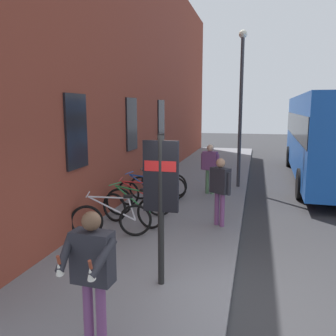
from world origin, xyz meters
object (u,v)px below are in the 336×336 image
(bicycle_nearest_sign, at_px, (139,201))
(street_lamp, at_px, (241,97))
(bicycle_leaning_wall, at_px, (158,187))
(pedestrian_by_facade, at_px, (220,185))
(bicycle_far_end, at_px, (112,220))
(transit_info_sign, at_px, (161,186))
(bicycle_mid_rack, at_px, (164,182))
(tourist_with_hotdogs, at_px, (92,266))
(bicycle_by_door, at_px, (145,194))
(bicycle_beside_lamp, at_px, (132,209))
(city_bus, at_px, (328,133))
(pedestrian_near_bus, at_px, (210,164))

(bicycle_nearest_sign, xyz_separation_m, street_lamp, (4.18, -2.31, 2.77))
(bicycle_leaning_wall, bearing_deg, pedestrian_by_facade, -133.71)
(bicycle_far_end, height_order, transit_info_sign, transit_info_sign)
(transit_info_sign, relative_size, pedestrian_by_facade, 1.48)
(bicycle_nearest_sign, xyz_separation_m, pedestrian_by_facade, (-0.29, -2.10, 0.60))
(street_lamp, bearing_deg, bicycle_nearest_sign, 151.12)
(bicycle_mid_rack, relative_size, tourist_with_hotdogs, 1.02)
(bicycle_far_end, xyz_separation_m, bicycle_by_door, (2.40, 0.00, 0.00))
(bicycle_far_end, distance_m, pedestrian_by_facade, 2.64)
(bicycle_beside_lamp, height_order, city_bus, city_bus)
(pedestrian_by_facade, height_order, street_lamp, street_lamp)
(transit_info_sign, relative_size, pedestrian_near_bus, 1.49)
(bicycle_beside_lamp, bearing_deg, transit_info_sign, -151.42)
(pedestrian_near_bus, xyz_separation_m, street_lamp, (1.34, -0.85, 2.17))
(bicycle_leaning_wall, relative_size, pedestrian_by_facade, 1.08)
(bicycle_by_door, xyz_separation_m, bicycle_leaning_wall, (0.92, -0.12, 0.00))
(pedestrian_near_bus, bearing_deg, city_bus, -47.89)
(bicycle_by_door, height_order, pedestrian_near_bus, pedestrian_near_bus)
(bicycle_nearest_sign, relative_size, city_bus, 0.17)
(city_bus, relative_size, street_lamp, 1.98)
(city_bus, height_order, street_lamp, street_lamp)
(pedestrian_near_bus, xyz_separation_m, pedestrian_by_facade, (-3.13, -0.64, 0.01))
(bicycle_nearest_sign, distance_m, tourist_with_hotdogs, 5.24)
(transit_info_sign, bearing_deg, bicycle_beside_lamp, 28.58)
(bicycle_leaning_wall, distance_m, transit_info_sign, 5.43)
(bicycle_leaning_wall, bearing_deg, tourist_with_hotdogs, -170.65)
(bicycle_leaning_wall, xyz_separation_m, street_lamp, (2.49, -2.29, 2.77))
(bicycle_beside_lamp, distance_m, bicycle_nearest_sign, 0.77)
(bicycle_by_door, distance_m, tourist_with_hotdogs, 6.02)
(bicycle_beside_lamp, relative_size, bicycle_leaning_wall, 0.98)
(bicycle_far_end, bearing_deg, bicycle_mid_rack, -1.60)
(bicycle_nearest_sign, bearing_deg, pedestrian_near_bus, -27.09)
(bicycle_mid_rack, relative_size, pedestrian_near_bus, 1.05)
(bicycle_beside_lamp, distance_m, city_bus, 9.33)
(tourist_with_hotdogs, distance_m, street_lamp, 9.58)
(bicycle_far_end, xyz_separation_m, pedestrian_by_facade, (1.33, -2.19, 0.60))
(tourist_with_hotdogs, bearing_deg, bicycle_far_end, 19.64)
(bicycle_far_end, relative_size, pedestrian_by_facade, 1.05)
(bicycle_by_door, bearing_deg, bicycle_beside_lamp, -173.92)
(bicycle_leaning_wall, bearing_deg, bicycle_nearest_sign, 179.28)
(pedestrian_near_bus, relative_size, tourist_with_hotdogs, 0.98)
(bicycle_mid_rack, height_order, transit_info_sign, transit_info_sign)
(bicycle_leaning_wall, height_order, pedestrian_near_bus, pedestrian_near_bus)
(transit_info_sign, xyz_separation_m, street_lamp, (7.57, -0.82, 1.56))
(pedestrian_by_facade, bearing_deg, city_bus, -27.01)
(city_bus, xyz_separation_m, pedestrian_near_bus, (-3.75, 4.15, -0.81))
(bicycle_nearest_sign, xyz_separation_m, pedestrian_near_bus, (2.85, -1.46, 0.60))
(bicycle_by_door, bearing_deg, street_lamp, -35.26)
(pedestrian_near_bus, height_order, pedestrian_by_facade, pedestrian_by_facade)
(tourist_with_hotdogs, relative_size, street_lamp, 0.31)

